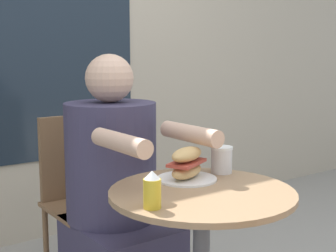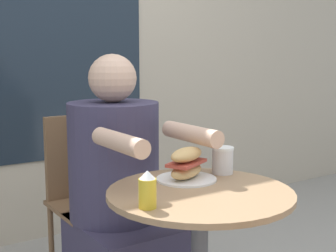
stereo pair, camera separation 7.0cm
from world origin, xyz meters
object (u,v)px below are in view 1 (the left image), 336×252
at_px(cafe_table, 201,243).
at_px(diner_chair, 81,186).
at_px(condiment_bottle, 152,190).
at_px(seated_diner, 116,209).
at_px(sandwich_on_plate, 187,166).
at_px(drink_cup, 222,160).

bearing_deg(cafe_table, diner_chair, 92.57).
relative_size(cafe_table, condiment_bottle, 5.99).
relative_size(seated_diner, sandwich_on_plate, 5.20).
distance_m(sandwich_on_plate, drink_cup, 0.18).
bearing_deg(sandwich_on_plate, cafe_table, -106.52).
height_order(diner_chair, drink_cup, diner_chair).
xyz_separation_m(diner_chair, seated_diner, (0.00, -0.35, -0.02)).
xyz_separation_m(seated_diner, drink_cup, (0.26, -0.39, 0.26)).
bearing_deg(drink_cup, condiment_bottle, -156.86).
relative_size(cafe_table, sandwich_on_plate, 3.13).
bearing_deg(condiment_bottle, seated_diner, 70.54).
relative_size(drink_cup, condiment_bottle, 0.90).
height_order(diner_chair, condiment_bottle, diner_chair).
height_order(cafe_table, diner_chair, diner_chair).
relative_size(diner_chair, condiment_bottle, 7.37).
distance_m(cafe_table, diner_chair, 0.89).
distance_m(drink_cup, condiment_bottle, 0.51).
relative_size(cafe_table, drink_cup, 6.69).
bearing_deg(seated_diner, diner_chair, -90.11).
relative_size(seated_diner, condiment_bottle, 9.96).
distance_m(diner_chair, condiment_bottle, 1.00).
bearing_deg(diner_chair, drink_cup, 108.88).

